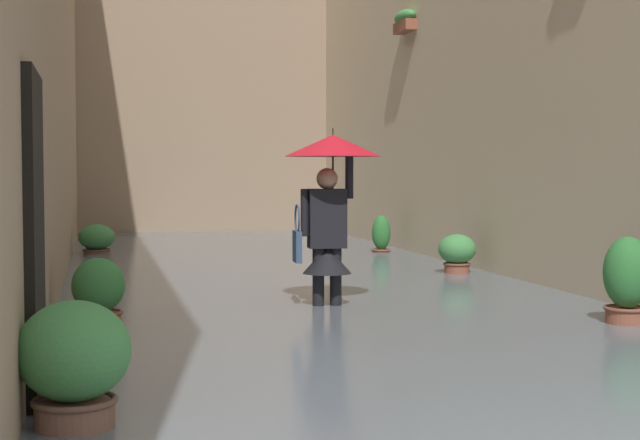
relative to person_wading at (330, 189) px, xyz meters
name	(u,v)px	position (x,y,z in m)	size (l,w,h in m)	color
ground_plane	(284,292)	(-0.08, -2.81, -1.40)	(60.00, 60.00, 0.00)	#605B56
flood_water	(284,284)	(-0.08, -2.81, -1.30)	(6.38, 24.59, 0.21)	slate
person_wading	(330,189)	(0.00, 0.00, 0.00)	(0.99, 0.99, 2.02)	black
potted_plant_near_left	(457,257)	(-2.40, -2.60, -0.97)	(0.51, 0.51, 0.74)	brown
potted_plant_far_right	(99,300)	(2.31, 0.72, -0.97)	(0.47, 0.47, 0.81)	#9E563D
potted_plant_near_right	(97,242)	(2.32, -6.79, -1.01)	(0.59, 0.59, 0.70)	brown
potted_plant_mid_right	(74,372)	(2.44, 4.20, -0.89)	(0.61, 0.61, 0.90)	brown
potted_plant_mid_left	(381,239)	(-2.38, -6.06, -0.98)	(0.32, 0.32, 0.83)	#9E563D
potted_plant_far_left	(627,289)	(-2.34, 1.72, -0.88)	(0.43, 0.43, 1.00)	brown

